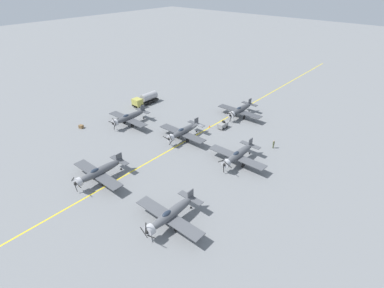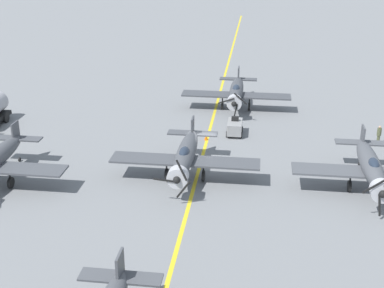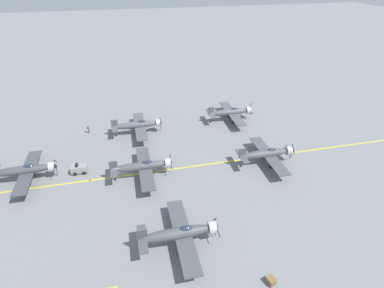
# 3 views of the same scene
# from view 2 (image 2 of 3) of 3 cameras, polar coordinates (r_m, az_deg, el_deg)

# --- Properties ---
(ground_plane) EXTENTS (400.00, 400.00, 0.00)m
(ground_plane) POSITION_cam_2_polar(r_m,az_deg,el_deg) (46.91, 0.98, -1.82)
(ground_plane) COLOR slate
(taxiway_stripe) EXTENTS (0.30, 160.00, 0.01)m
(taxiway_stripe) POSITION_cam_2_polar(r_m,az_deg,el_deg) (46.91, 0.98, -1.82)
(taxiway_stripe) COLOR yellow
(taxiway_stripe) RESTS_ON ground
(airplane_mid_left) EXTENTS (12.00, 9.98, 3.65)m
(airplane_mid_left) POSITION_cam_2_polar(r_m,az_deg,el_deg) (43.25, 18.56, -2.34)
(airplane_mid_left) COLOR #4F5257
(airplane_mid_left) RESTS_ON ground
(airplane_near_center) EXTENTS (12.00, 9.98, 3.65)m
(airplane_near_center) POSITION_cam_2_polar(r_m,az_deg,el_deg) (59.76, 4.75, 5.60)
(airplane_near_center) COLOR #42454A
(airplane_near_center) RESTS_ON ground
(airplane_mid_center) EXTENTS (12.00, 9.98, 3.67)m
(airplane_mid_center) POSITION_cam_2_polar(r_m,az_deg,el_deg) (42.99, -0.70, -1.24)
(airplane_mid_center) COLOR #484A4F
(airplane_mid_center) RESTS_ON ground
(tow_tractor) EXTENTS (1.57, 2.60, 1.79)m
(tow_tractor) POSITION_cam_2_polar(r_m,az_deg,el_deg) (52.62, 4.58, 1.81)
(tow_tractor) COLOR gray
(tow_tractor) RESTS_ON ground
(ground_crew_walking) EXTENTS (0.40, 0.40, 1.83)m
(ground_crew_walking) POSITION_cam_2_polar(r_m,az_deg,el_deg) (53.10, 19.32, 1.00)
(ground_crew_walking) COLOR #515638
(ground_crew_walking) RESTS_ON ground
(traffic_cone) EXTENTS (0.36, 0.36, 0.55)m
(traffic_cone) POSITION_cam_2_polar(r_m,az_deg,el_deg) (51.34, 1.51, 0.72)
(traffic_cone) COLOR orange
(traffic_cone) RESTS_ON ground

